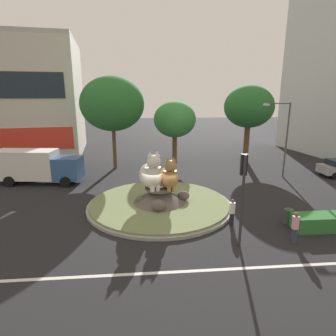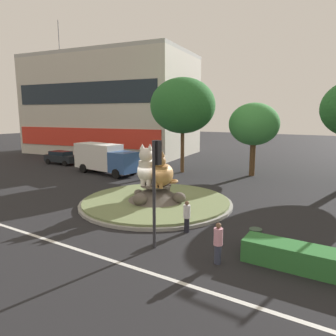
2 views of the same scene
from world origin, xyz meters
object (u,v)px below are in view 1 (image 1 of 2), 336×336
(second_tree_near_tower, at_px, (112,104))
(streetlight_arm, at_px, (284,134))
(cat_statue_white, at_px, (151,174))
(third_tree_left, at_px, (249,107))
(delivery_box_truck, at_px, (37,165))
(broadleaf_tree_behind_island, at_px, (175,120))
(traffic_light_mast, at_px, (243,183))
(pedestrian_white_shirt, at_px, (232,211))
(litter_bin, at_px, (288,216))
(pedestrian_pink_shirt, at_px, (295,227))
(cat_statue_tabby, at_px, (169,177))

(second_tree_near_tower, height_order, streetlight_arm, second_tree_near_tower)
(cat_statue_white, xyz_separation_m, third_tree_left, (11.29, 12.64, 3.95))
(third_tree_left, xyz_separation_m, delivery_box_truck, (-21.09, -6.41, -4.68))
(streetlight_arm, bearing_deg, broadleaf_tree_behind_island, -32.16)
(traffic_light_mast, bearing_deg, second_tree_near_tower, 34.02)
(broadleaf_tree_behind_island, xyz_separation_m, pedestrian_white_shirt, (1.64, -16.29, -4.06))
(traffic_light_mast, height_order, litter_bin, traffic_light_mast)
(streetlight_arm, xyz_separation_m, litter_bin, (-4.22, -9.68, -3.63))
(streetlight_arm, bearing_deg, delivery_box_truck, 3.52)
(second_tree_near_tower, xyz_separation_m, pedestrian_white_shirt, (8.21, -14.26, -5.83))
(litter_bin, bearing_deg, traffic_light_mast, -149.93)
(second_tree_near_tower, xyz_separation_m, pedestrian_pink_shirt, (10.85, -16.56, -5.79))
(litter_bin, bearing_deg, broadleaf_tree_behind_island, 107.39)
(pedestrian_white_shirt, bearing_deg, second_tree_near_tower, 52.82)
(traffic_light_mast, distance_m, pedestrian_pink_shirt, 3.84)
(cat_statue_tabby, distance_m, pedestrian_white_shirt, 4.86)
(cat_statue_white, height_order, litter_bin, cat_statue_white)
(second_tree_near_tower, bearing_deg, traffic_light_mast, -64.48)
(third_tree_left, height_order, pedestrian_white_shirt, third_tree_left)
(cat_statue_white, distance_m, delivery_box_truck, 11.63)
(broadleaf_tree_behind_island, height_order, pedestrian_white_shirt, broadleaf_tree_behind_island)
(traffic_light_mast, bearing_deg, delivery_box_truck, 58.53)
(second_tree_near_tower, relative_size, litter_bin, 10.47)
(traffic_light_mast, height_order, pedestrian_pink_shirt, traffic_light_mast)
(broadleaf_tree_behind_island, bearing_deg, pedestrian_pink_shirt, -77.04)
(litter_bin, bearing_deg, third_tree_left, 78.94)
(traffic_light_mast, relative_size, streetlight_arm, 0.69)
(traffic_light_mast, bearing_deg, cat_statue_tabby, 38.78)
(pedestrian_white_shirt, bearing_deg, delivery_box_truck, 79.38)
(traffic_light_mast, xyz_separation_m, delivery_box_truck, (-14.15, 11.86, -1.75))
(second_tree_near_tower, bearing_deg, streetlight_arm, -16.34)
(pedestrian_white_shirt, height_order, litter_bin, pedestrian_white_shirt)
(traffic_light_mast, distance_m, delivery_box_truck, 18.54)
(broadleaf_tree_behind_island, relative_size, delivery_box_truck, 0.93)
(cat_statue_white, xyz_separation_m, traffic_light_mast, (4.35, -5.62, 1.02))
(second_tree_near_tower, bearing_deg, third_tree_left, 6.61)
(third_tree_left, distance_m, pedestrian_white_shirt, 18.13)
(cat_statue_tabby, height_order, streetlight_arm, streetlight_arm)
(cat_statue_tabby, bearing_deg, traffic_light_mast, 19.53)
(second_tree_near_tower, height_order, litter_bin, second_tree_near_tower)
(cat_statue_white, xyz_separation_m, broadleaf_tree_behind_island, (3.02, 12.96, 2.59))
(traffic_light_mast, relative_size, delivery_box_truck, 0.64)
(third_tree_left, relative_size, litter_bin, 9.61)
(broadleaf_tree_behind_island, height_order, streetlight_arm, broadleaf_tree_behind_island)
(broadleaf_tree_behind_island, relative_size, pedestrian_pink_shirt, 4.10)
(streetlight_arm, bearing_deg, pedestrian_white_shirt, 54.69)
(cat_statue_tabby, relative_size, broadleaf_tree_behind_island, 0.35)
(pedestrian_pink_shirt, distance_m, litter_bin, 2.41)
(pedestrian_pink_shirt, bearing_deg, pedestrian_white_shirt, 6.65)
(third_tree_left, height_order, litter_bin, third_tree_left)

